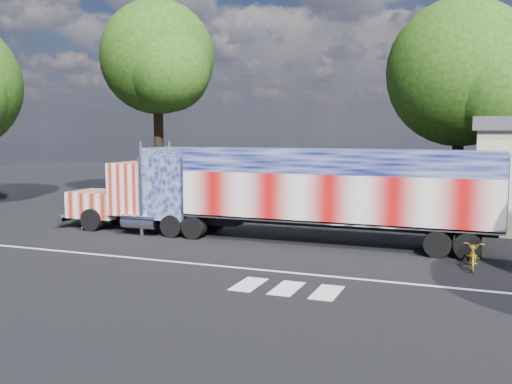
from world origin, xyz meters
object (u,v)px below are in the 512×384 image
(tree_ne_a, at_px, (463,73))
(bicycle, at_px, (473,254))
(woman, at_px, (84,212))
(semi_truck, at_px, (280,190))
(tree_nw_a, at_px, (159,58))
(coach_bus, at_px, (258,182))

(tree_ne_a, bearing_deg, bicycle, -86.78)
(woman, xyz_separation_m, bicycle, (17.12, -1.74, -0.32))
(semi_truck, height_order, tree_ne_a, tree_ne_a)
(woman, relative_size, tree_ne_a, 0.13)
(bicycle, distance_m, tree_ne_a, 19.98)
(tree_nw_a, distance_m, tree_ne_a, 20.71)
(tree_nw_a, relative_size, tree_ne_a, 1.09)
(coach_bus, xyz_separation_m, tree_nw_a, (-10.03, 6.19, 8.10))
(tree_nw_a, bearing_deg, semi_truck, -44.73)
(tree_nw_a, bearing_deg, bicycle, -36.85)
(semi_truck, height_order, tree_nw_a, tree_nw_a)
(tree_ne_a, bearing_deg, coach_bus, -141.13)
(bicycle, xyz_separation_m, tree_nw_a, (-21.56, 16.15, 9.30))
(coach_bus, distance_m, tree_nw_a, 14.30)
(woman, bearing_deg, bicycle, 7.27)
(bicycle, bearing_deg, coach_bus, 138.35)
(semi_truck, bearing_deg, bicycle, -17.31)
(tree_nw_a, xyz_separation_m, tree_ne_a, (20.52, 2.26, -1.62))
(coach_bus, bearing_deg, tree_nw_a, 148.33)
(woman, height_order, tree_ne_a, tree_ne_a)
(tree_nw_a, bearing_deg, coach_bus, -31.67)
(tree_nw_a, bearing_deg, tree_ne_a, 6.29)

